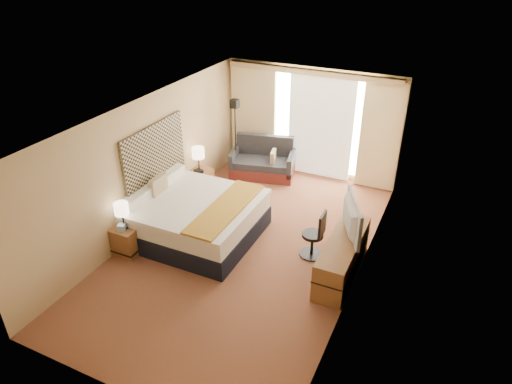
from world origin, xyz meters
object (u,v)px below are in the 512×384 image
at_px(lamp_left, 121,209).
at_px(lamp_right, 198,153).
at_px(loveseat, 263,163).
at_px(desk_chair, 315,237).
at_px(bed, 195,217).
at_px(media_dresser, 342,257).
at_px(nightstand_left, 129,239).
at_px(nightstand_right, 200,182).
at_px(floor_lamp, 235,123).
at_px(television, 347,217).

relative_size(lamp_left, lamp_right, 0.92).
bearing_deg(loveseat, desk_chair, -63.13).
bearing_deg(bed, loveseat, 87.93).
bearing_deg(media_dresser, desk_chair, 153.25).
xyz_separation_m(nightstand_left, nightstand_right, (0.00, 2.50, 0.00)).
relative_size(loveseat, lamp_right, 2.85).
height_order(bed, lamp_right, lamp_right).
relative_size(bed, floor_lamp, 1.21).
distance_m(media_dresser, bed, 2.89).
distance_m(floor_lamp, television, 4.17).
xyz_separation_m(media_dresser, lamp_left, (-3.69, -1.12, 0.61)).
height_order(lamp_left, television, television).
bearing_deg(lamp_left, loveseat, 77.22).
bearing_deg(bed, floor_lamp, 100.80).
height_order(bed, lamp_left, bed).
bearing_deg(nightstand_right, television, -18.78).
distance_m(nightstand_right, desk_chair, 3.32).
relative_size(nightstand_right, desk_chair, 0.60).
distance_m(loveseat, lamp_right, 1.84).
relative_size(lamp_left, television, 0.47).
bearing_deg(desk_chair, floor_lamp, 139.48).
bearing_deg(nightstand_right, bed, -61.87).
height_order(loveseat, television, television).
xyz_separation_m(nightstand_left, bed, (0.81, 0.99, 0.13)).
distance_m(nightstand_right, lamp_left, 2.66).
bearing_deg(lamp_right, media_dresser, -21.04).
bearing_deg(desk_chair, media_dresser, -27.40).
relative_size(nightstand_left, lamp_right, 0.95).
bearing_deg(nightstand_right, loveseat, 57.21).
bearing_deg(desk_chair, loveseat, 129.88).
relative_size(nightstand_right, media_dresser, 0.31).
bearing_deg(loveseat, bed, -105.72).
bearing_deg(media_dresser, loveseat, 134.17).
bearing_deg(media_dresser, nightstand_left, -164.16).
bearing_deg(loveseat, nightstand_left, -116.78).
relative_size(floor_lamp, lamp_right, 3.26).
bearing_deg(bed, lamp_right, 118.21).
height_order(nightstand_left, loveseat, loveseat).
bearing_deg(television, nightstand_right, 46.63).
xyz_separation_m(bed, lamp_right, (-0.79, 1.48, 0.59)).
relative_size(bed, loveseat, 1.38).
relative_size(nightstand_right, television, 0.49).
bearing_deg(nightstand_left, bed, 50.75).
distance_m(bed, floor_lamp, 2.92).
relative_size(nightstand_right, lamp_right, 0.95).
relative_size(media_dresser, lamp_right, 3.11).
relative_size(lamp_right, television, 0.51).
xyz_separation_m(desk_chair, lamp_right, (-3.10, 1.12, 0.59)).
bearing_deg(floor_lamp, nightstand_right, -103.52).
xyz_separation_m(nightstand_left, media_dresser, (3.70, 1.05, 0.07)).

